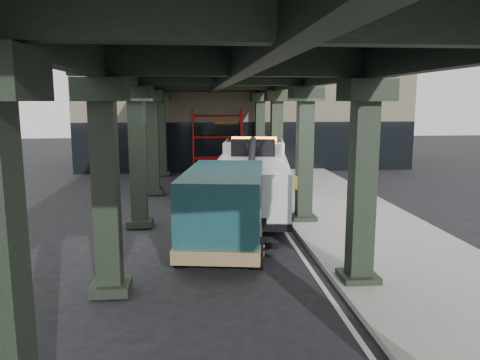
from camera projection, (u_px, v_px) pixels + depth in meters
ground at (239, 241)px, 15.29m from camera, size 90.00×90.00×0.00m
sidewalk at (352, 220)px, 17.66m from camera, size 5.00×40.00×0.15m
lane_stripe at (279, 223)px, 17.41m from camera, size 0.12×38.00×0.01m
viaduct at (222, 73)px, 16.30m from camera, size 7.40×32.00×6.40m
building at (241, 108)px, 34.44m from camera, size 22.00×10.00×8.00m
scaffolding at (217, 140)px, 29.31m from camera, size 3.08×0.88×4.00m
tow_truck at (253, 176)px, 19.01m from camera, size 3.90×9.67×3.09m
towed_van at (225, 205)px, 14.46m from camera, size 3.24×6.38×2.48m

